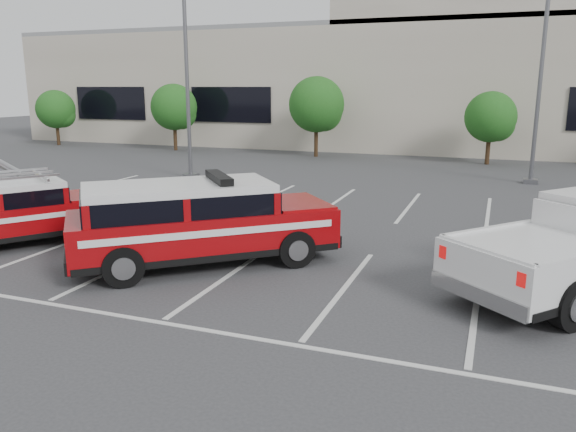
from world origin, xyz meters
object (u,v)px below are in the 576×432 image
Objects in this scene: convention_building at (426,79)px; tree_mid_right at (492,119)px; light_pole_left at (187,65)px; fire_chief_suv at (199,228)px; tree_left at (175,109)px; light_pole_mid at (542,63)px; tree_far_left at (57,111)px; tree_mid_left at (318,106)px; ladder_suv at (13,217)px.

convention_building is 15.04× the size of tree_mid_right.
fire_chief_suv is at bearing -58.81° from light_pole_left.
convention_building reaches higher than tree_mid_right.
tree_left reaches higher than tree_mid_right.
light_pole_left is at bearing -165.07° from light_pole_mid.
light_pole_left reaches higher than tree_far_left.
fire_chief_suv is at bearing -79.85° from tree_mid_left.
tree_mid_left is 1.21× the size of tree_mid_right.
tree_left reaches higher than fire_chief_suv.
tree_far_left reaches higher than ladder_suv.
convention_building is 27.03m from tree_far_left.
ladder_suv is (-13.66, -15.74, -4.40)m from light_pole_mid.
fire_chief_suv is (-1.24, -31.33, -3.82)m from convention_building.
light_pole_mid is at bearing 14.93° from light_pole_left.
tree_mid_left is 10.73m from light_pole_left.
fire_chief_suv is 1.19× the size of ladder_suv.
tree_mid_right is (10.00, -0.00, -0.54)m from tree_mid_left.
light_pole_mid is 1.97× the size of ladder_suv.
tree_far_left is (-25.09, -9.82, -2.22)m from convention_building.
tree_mid_right is at bearing -0.00° from tree_left.
tree_far_left is at bearing 164.36° from ladder_suv.
tree_mid_left reaches higher than fire_chief_suv.
tree_far_left is 0.39× the size of light_pole_mid.
tree_left is 20.00m from tree_mid_right.
convention_building is 15.04× the size of tree_far_left.
tree_left is (-15.09, -9.82, -1.95)m from convention_building.
light_pole_mid reaches higher than tree_far_left.
tree_mid_left reaches higher than tree_mid_right.
light_pole_mid is 1.65× the size of fire_chief_suv.
tree_mid_right is 0.39× the size of light_pole_left.
ladder_suv is (-1.75, -21.79, -2.26)m from tree_mid_left.
tree_mid_left is at bearing 149.62° from fire_chief_suv.
convention_building is 31.59m from fire_chief_suv.
fire_chief_suv reaches higher than ladder_suv.
tree_mid_left is 21.96m from fire_chief_suv.
tree_mid_left is 0.47× the size of light_pole_mid.
fire_chief_suv is (-8.06, -15.47, -4.29)m from light_pole_mid.
tree_mid_left is at bearing 0.00° from tree_far_left.
tree_mid_right is 24.81m from ladder_suv.
light_pole_mid is (11.91, -6.05, 2.14)m from tree_mid_left.
tree_far_left is 30.00m from tree_mid_right.
tree_mid_left is at bearing 119.81° from ladder_suv.
convention_building is at bearing 67.61° from light_pole_left.
light_pole_mid reaches higher than fire_chief_suv.
convention_building is 18.11m from tree_left.
tree_mid_right is at bearing 123.52° from fire_chief_suv.
tree_mid_left is at bearing 180.00° from tree_mid_right.
light_pole_left is at bearing 170.67° from fire_chief_suv.
convention_building is at bearing 112.20° from ladder_suv.
tree_left is 0.43× the size of light_pole_mid.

